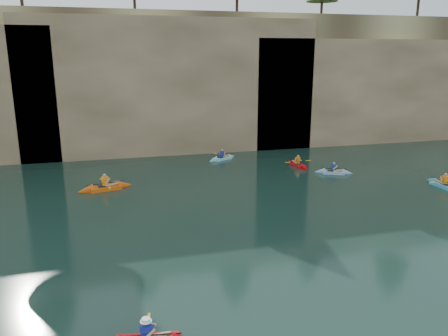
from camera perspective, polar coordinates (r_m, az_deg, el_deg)
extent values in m
plane|color=black|center=(16.27, -1.37, -15.26)|extent=(160.00, 160.00, 0.00)
cube|color=tan|center=(43.91, -10.75, 11.59)|extent=(70.00, 16.00, 12.00)
cube|color=tan|center=(36.79, -6.68, 10.74)|extent=(24.00, 2.40, 11.40)
cube|color=tan|center=(44.36, 20.25, 9.58)|extent=(26.00, 2.40, 9.84)
cube|color=black|center=(36.28, -15.77, 3.71)|extent=(3.50, 1.00, 3.20)
cube|color=black|center=(38.51, 5.54, 5.77)|extent=(5.00, 1.00, 4.50)
cube|color=navy|center=(13.31, -10.09, -20.35)|extent=(0.35, 0.25, 0.47)
sphere|color=tan|center=(13.12, -10.16, -19.14)|extent=(0.20, 0.20, 0.20)
cylinder|color=black|center=(13.37, -10.07, -20.71)|extent=(1.95, 0.35, 0.04)
cube|color=yellow|center=(14.10, -9.80, -18.64)|extent=(0.15, 0.43, 0.02)
cylinder|color=white|center=(13.10, -10.17, -19.01)|extent=(0.34, 0.34, 0.09)
cube|color=#DE520E|center=(27.93, -15.23, -2.50)|extent=(2.72, 1.41, 0.28)
cone|color=#DE520E|center=(28.21, -12.82, -2.17)|extent=(1.08, 0.97, 0.78)
cone|color=#DE520E|center=(27.70, -17.69, -2.83)|extent=(1.08, 0.97, 0.78)
cube|color=black|center=(27.87, -15.55, -2.32)|extent=(0.65, 0.60, 0.04)
cube|color=orange|center=(27.81, -15.29, -1.68)|extent=(0.40, 0.31, 0.52)
sphere|color=tan|center=(27.72, -15.34, -0.94)|extent=(0.22, 0.22, 0.22)
cylinder|color=black|center=(27.85, -15.27, -1.94)|extent=(2.24, 0.58, 0.04)
cube|color=yellow|center=(28.84, -15.77, -1.42)|extent=(0.18, 0.43, 0.02)
cube|color=yellow|center=(26.87, -14.74, -2.51)|extent=(0.18, 0.43, 0.02)
cube|color=#83ACDB|center=(31.57, 14.11, -0.52)|extent=(2.13, 1.47, 0.23)
cone|color=#83ACDB|center=(31.65, 15.85, -0.60)|extent=(0.92, 0.88, 0.63)
cone|color=#83ACDB|center=(31.52, 12.37, -0.44)|extent=(0.92, 0.88, 0.63)
cube|color=black|center=(31.54, 13.85, -0.35)|extent=(0.67, 0.59, 0.04)
cube|color=navy|center=(31.49, 14.15, 0.06)|extent=(0.34, 0.29, 0.42)
sphere|color=tan|center=(31.42, 14.18, 0.60)|extent=(0.18, 0.18, 0.18)
cylinder|color=black|center=(31.51, 14.14, -0.07)|extent=(1.71, 0.83, 0.04)
cube|color=yellow|center=(32.32, 14.06, 0.30)|extent=(0.25, 0.41, 0.02)
cube|color=yellow|center=(30.70, 14.23, -0.46)|extent=(0.25, 0.41, 0.02)
cube|color=red|center=(33.12, 9.62, 0.42)|extent=(0.82, 2.28, 0.24)
cone|color=red|center=(34.02, 8.79, 0.84)|extent=(0.70, 0.83, 0.65)
cone|color=red|center=(32.22, 10.50, -0.01)|extent=(0.70, 0.83, 0.65)
cube|color=black|center=(32.97, 9.75, 0.51)|extent=(0.44, 0.58, 0.04)
cube|color=orange|center=(33.04, 9.65, 0.99)|extent=(0.21, 0.31, 0.43)
sphere|color=tan|center=(32.97, 9.67, 1.52)|extent=(0.18, 0.18, 0.18)
cylinder|color=black|center=(33.06, 9.64, 0.86)|extent=(0.17, 1.91, 0.04)
cube|color=yellow|center=(32.67, 8.31, 0.75)|extent=(0.42, 0.11, 0.02)
cube|color=yellow|center=(33.46, 10.93, 0.97)|extent=(0.42, 0.11, 0.02)
cube|color=#87CFE3|center=(34.75, -0.23, 1.30)|extent=(2.21, 1.62, 0.23)
cone|color=#87CFE3|center=(35.43, 0.96, 1.56)|extent=(0.97, 0.93, 0.64)
cone|color=#87CFE3|center=(34.08, -1.47, 1.03)|extent=(0.97, 0.93, 0.64)
cube|color=black|center=(34.63, -0.41, 1.40)|extent=(0.67, 0.62, 0.04)
cube|color=#1B2B97|center=(34.67, -0.23, 1.84)|extent=(0.35, 0.31, 0.43)
sphere|color=tan|center=(34.61, -0.23, 2.34)|extent=(0.18, 0.18, 0.18)
cylinder|color=black|center=(34.69, -0.23, 1.71)|extent=(1.68, 0.94, 0.04)
cube|color=yellow|center=(35.30, -1.17, 1.94)|extent=(0.27, 0.41, 0.02)
cube|color=yellow|center=(34.09, 0.74, 1.48)|extent=(0.27, 0.41, 0.02)
cube|color=#42AAE1|center=(30.79, 26.83, -2.03)|extent=(0.75, 2.51, 0.26)
cone|color=#42AAE1|center=(31.63, 25.43, -1.46)|extent=(0.70, 0.89, 0.70)
cube|color=black|center=(30.66, 27.04, -1.94)|extent=(0.44, 0.55, 0.04)
cube|color=orange|center=(30.70, 26.91, -1.38)|extent=(0.21, 0.32, 0.47)
sphere|color=tan|center=(30.62, 26.98, -0.77)|extent=(0.20, 0.20, 0.20)
cylinder|color=black|center=(30.72, 26.89, -1.56)|extent=(0.05, 2.06, 0.04)
cube|color=yellow|center=(30.12, 25.57, -1.70)|extent=(0.42, 0.08, 0.02)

